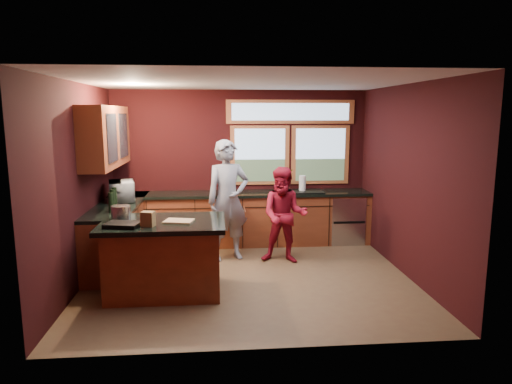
{
  "coord_description": "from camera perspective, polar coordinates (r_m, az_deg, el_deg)",
  "views": [
    {
      "loc": [
        -0.43,
        -6.14,
        2.28
      ],
      "look_at": [
        0.14,
        0.4,
        1.16
      ],
      "focal_mm": 32.0,
      "sensor_mm": 36.0,
      "label": 1
    }
  ],
  "objects": [
    {
      "name": "stock_pot",
      "position": [
        6.1,
        -16.54,
        -2.47
      ],
      "size": [
        0.24,
        0.24,
        0.18
      ],
      "primitive_type": "cylinder",
      "color": "#B9B9BE",
      "rests_on": "island"
    },
    {
      "name": "left_counter",
      "position": [
        7.38,
        -16.77,
        -4.94
      ],
      "size": [
        0.64,
        2.3,
        0.93
      ],
      "color": "#5C2815",
      "rests_on": "floor"
    },
    {
      "name": "person_red",
      "position": [
        7.03,
        3.57,
        -2.92
      ],
      "size": [
        0.84,
        0.72,
        1.49
      ],
      "primitive_type": "imported",
      "rotation": [
        0.0,
        0.0,
        -0.25
      ],
      "color": "maroon",
      "rests_on": "floor"
    },
    {
      "name": "room_shell",
      "position": [
        6.48,
        -6.48,
        5.39
      ],
      "size": [
        4.52,
        4.02,
        2.71
      ],
      "color": "black",
      "rests_on": "ground"
    },
    {
      "name": "cutting_board",
      "position": [
        5.82,
        -9.62,
        -3.6
      ],
      "size": [
        0.4,
        0.32,
        0.02
      ],
      "primitive_type": "cube",
      "rotation": [
        0.0,
        0.0,
        -0.22
      ],
      "color": "#A87E56",
      "rests_on": "island"
    },
    {
      "name": "paper_towel",
      "position": [
        8.07,
        5.82,
        1.05
      ],
      "size": [
        0.12,
        0.12,
        0.28
      ],
      "primitive_type": "cylinder",
      "color": "silver",
      "rests_on": "back_counter"
    },
    {
      "name": "black_tray",
      "position": [
        5.72,
        -16.31,
        -3.95
      ],
      "size": [
        0.45,
        0.36,
        0.05
      ],
      "primitive_type": "cube",
      "rotation": [
        0.0,
        0.0,
        -0.22
      ],
      "color": "black",
      "rests_on": "island"
    },
    {
      "name": "potted_plant",
      "position": [
        8.06,
        3.41,
        1.52
      ],
      "size": [
        0.37,
        0.32,
        0.41
      ],
      "primitive_type": "imported",
      "color": "#999999",
      "rests_on": "back_counter"
    },
    {
      "name": "floor",
      "position": [
        6.56,
        -0.93,
        -10.62
      ],
      "size": [
        4.5,
        4.5,
        0.0
      ],
      "primitive_type": "plane",
      "color": "brown",
      "rests_on": "ground"
    },
    {
      "name": "person_grey",
      "position": [
        7.15,
        -3.54,
        -1.05
      ],
      "size": [
        0.8,
        0.65,
        1.89
      ],
      "primitive_type": "imported",
      "rotation": [
        0.0,
        0.0,
        0.32
      ],
      "color": "slate",
      "rests_on": "floor"
    },
    {
      "name": "back_counter",
      "position": [
        8.07,
        -0.39,
        -3.28
      ],
      "size": [
        4.5,
        0.64,
        0.93
      ],
      "color": "#5C2815",
      "rests_on": "floor"
    },
    {
      "name": "microwave",
      "position": [
        7.48,
        -16.41,
        0.12
      ],
      "size": [
        0.5,
        0.63,
        0.31
      ],
      "primitive_type": "imported",
      "rotation": [
        0.0,
        0.0,
        1.8
      ],
      "color": "#999999",
      "rests_on": "left_counter"
    },
    {
      "name": "paper_bag",
      "position": [
        5.65,
        -13.35,
        -3.3
      ],
      "size": [
        0.18,
        0.16,
        0.18
      ],
      "primitive_type": "cube",
      "rotation": [
        0.0,
        0.0,
        -0.27
      ],
      "color": "brown",
      "rests_on": "island"
    },
    {
      "name": "island",
      "position": [
        6.01,
        -11.37,
        -7.93
      ],
      "size": [
        1.55,
        1.05,
        0.95
      ],
      "color": "#5C2815",
      "rests_on": "floor"
    }
  ]
}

